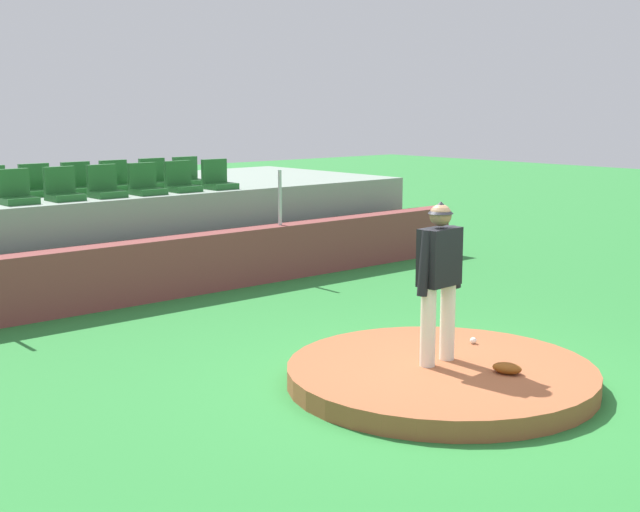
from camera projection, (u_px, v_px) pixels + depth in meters
name	position (u px, v px, depth m)	size (l,w,h in m)	color
ground_plane	(441.00, 385.00, 8.98)	(60.00, 60.00, 0.00)	#2C7E35
pitchers_mound	(441.00, 375.00, 8.96)	(3.20, 3.20, 0.21)	#9D5634
pitcher	(439.00, 270.00, 8.88)	(0.69, 0.28, 1.70)	white
baseball	(473.00, 341.00, 9.75)	(0.07, 0.07, 0.07)	white
fielding_glove	(507.00, 368.00, 8.67)	(0.30, 0.20, 0.11)	brown
brick_barrier	(165.00, 268.00, 12.96)	(12.50, 0.40, 0.90)	brown
fence_post_right	(280.00, 198.00, 14.23)	(0.06, 0.06, 0.91)	silver
bleacher_platform	(81.00, 230.00, 14.97)	(11.58, 4.31, 1.46)	gray
stadium_chair_0	(16.00, 193.00, 12.50)	(0.48, 0.44, 0.50)	#23632A
stadium_chair_1	(63.00, 190.00, 12.95)	(0.48, 0.44, 0.50)	#23632A
stadium_chair_2	(105.00, 187.00, 13.40)	(0.48, 0.44, 0.50)	#23632A
stadium_chair_3	(146.00, 185.00, 13.82)	(0.48, 0.44, 0.50)	#23632A
stadium_chair_4	(181.00, 182.00, 14.29)	(0.48, 0.44, 0.50)	#23632A
stadium_chair_5	(218.00, 180.00, 14.73)	(0.48, 0.44, 0.50)	#23632A
stadium_chair_7	(37.00, 186.00, 13.61)	(0.48, 0.44, 0.50)	#23632A
stadium_chair_8	(79.00, 183.00, 14.03)	(0.48, 0.44, 0.50)	#23632A
stadium_chair_9	(117.00, 181.00, 14.46)	(0.48, 0.44, 0.50)	#23632A
stadium_chair_10	(155.00, 178.00, 14.98)	(0.48, 0.44, 0.50)	#23632A
stadium_chair_11	(188.00, 176.00, 15.42)	(0.48, 0.44, 0.50)	#23632A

